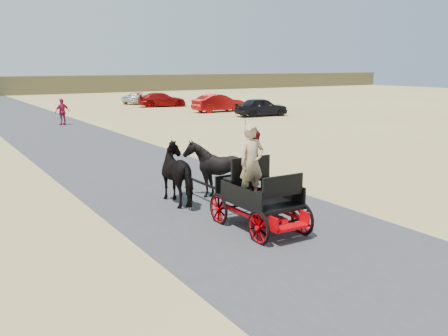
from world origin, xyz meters
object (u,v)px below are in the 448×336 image
car_b (218,103)px  horse_left (181,174)px  horse_right (215,169)px  car_a (261,107)px  car_c (162,100)px  carriage (259,214)px  car_d (140,98)px  pedestrian (62,112)px

car_b → horse_left: bearing=144.8°
horse_left → horse_right: size_ratio=1.18×
car_a → car_c: bearing=18.8°
carriage → car_d: size_ratio=0.57×
pedestrian → car_c: (11.61, 9.91, -0.21)m
carriage → horse_right: (0.55, 3.00, 0.49)m
pedestrian → car_b: pedestrian is taller
car_b → car_d: car_b is taller
horse_right → car_c: (12.40, 30.72, -0.20)m
car_a → car_b: car_b is taller
car_d → pedestrian: bearing=107.2°
car_b → car_c: bearing=12.3°
car_a → car_d: bearing=15.9°
carriage → horse_left: bearing=100.4°
carriage → car_b: car_b is taller
carriage → car_b: (14.80, 26.50, 0.37)m
horse_right → car_b: 27.48m
horse_right → car_c: horse_right is taller
horse_left → car_c: (13.50, 30.72, -0.20)m
car_d → car_c: bearing=147.9°
carriage → horse_right: horse_right is taller
car_a → car_d: size_ratio=0.98×
horse_right → car_a: bearing=-129.1°
car_a → car_c: 12.33m
horse_right → car_b: size_ratio=0.38×
car_a → car_b: (-0.95, 4.79, 0.03)m
horse_left → car_d: size_ratio=0.48×
car_a → car_d: (-3.03, 16.70, -0.12)m
car_a → carriage: bearing=149.7°
pedestrian → car_d: pedestrian is taller
car_c → car_d: (-0.24, 4.70, -0.07)m
horse_right → pedestrian: bearing=-92.2°
carriage → horse_left: size_ratio=1.20×
horse_left → pedestrian: 20.89m
car_a → car_c: (-2.80, 12.00, -0.05)m
car_b → car_d: bearing=7.9°
car_a → car_d: car_a is taller
car_b → horse_right: bearing=146.8°
horse_right → carriage: bearing=79.6°
horse_left → pedestrian: pedestrian is taller
car_d → horse_left: bearing=124.5°
carriage → pedestrian: pedestrian is taller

